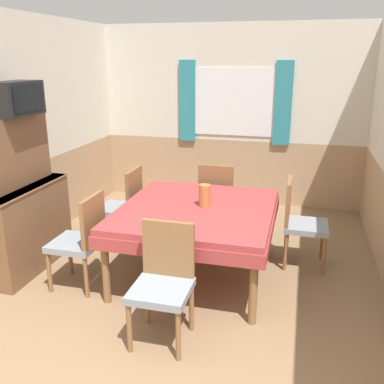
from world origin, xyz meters
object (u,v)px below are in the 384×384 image
object	(u,v)px
dining_table	(197,216)
chair_head_near	(164,279)
tv	(16,99)
vase	(205,195)
sideboard	(20,207)
chair_left_far	(124,204)
chair_head_window	(217,197)
chair_left_near	(82,238)
chair_right_far	(300,220)

from	to	relation	value
dining_table	chair_head_near	distance (m)	1.06
tv	vase	xyz separation A→B (m)	(1.81, 0.26, -0.91)
sideboard	tv	size ratio (longest dim) A/B	2.86
chair_left_far	sideboard	world-z (taller)	sideboard
chair_head_near	dining_table	bearing A→B (deg)	-90.00
dining_table	chair_head_near	size ratio (longest dim) A/B	1.75
chair_head_window	sideboard	size ratio (longest dim) A/B	0.58
chair_head_window	chair_left_far	distance (m)	1.13
chair_left_far	dining_table	bearing A→B (deg)	-117.00
chair_head_near	chair_left_near	world-z (taller)	same
chair_left_near	sideboard	bearing A→B (deg)	75.38
dining_table	tv	xyz separation A→B (m)	(-1.74, -0.21, 1.12)
chair_right_far	vase	distance (m)	1.08
chair_head_window	vase	xyz separation A→B (m)	(0.07, -1.00, 0.34)
tv	dining_table	bearing A→B (deg)	7.02
chair_head_window	chair_left_near	bearing A→B (deg)	-122.48
dining_table	chair_left_far	bearing A→B (deg)	153.00
chair_head_near	sideboard	distance (m)	1.95
chair_head_window	chair_head_near	distance (m)	2.10
chair_left_far	chair_left_near	size ratio (longest dim) A/B	1.00
chair_left_near	chair_right_far	size ratio (longest dim) A/B	1.00
sideboard	dining_table	bearing A→B (deg)	9.33
chair_left_near	chair_right_far	xyz separation A→B (m)	(1.98, 1.01, 0.00)
vase	chair_left_far	bearing A→B (deg)	156.62
dining_table	chair_head_near	xyz separation A→B (m)	(0.00, -1.05, -0.13)
chair_head_window	sideboard	xyz separation A→B (m)	(-1.79, -1.34, 0.17)
chair_head_window	vase	size ratio (longest dim) A/B	4.23
vase	chair_head_window	bearing A→B (deg)	93.83
sideboard	vase	xyz separation A→B (m)	(1.86, 0.34, 0.17)
chair_left_near	tv	size ratio (longest dim) A/B	1.67
chair_head_window	chair_head_near	size ratio (longest dim) A/B	1.00
chair_head_window	chair_right_far	bearing A→B (deg)	-28.89
chair_head_window	chair_left_near	distance (m)	1.84
chair_left_far	chair_left_near	world-z (taller)	same
chair_right_far	dining_table	bearing A→B (deg)	-63.00
chair_left_far	chair_head_near	bearing A→B (deg)	-147.52
sideboard	chair_left_far	bearing A→B (deg)	44.84
chair_left_near	dining_table	bearing A→B (deg)	-63.00
dining_table	chair_right_far	bearing A→B (deg)	27.00
chair_right_far	tv	distance (m)	3.09
chair_head_window	chair_left_far	xyz separation A→B (m)	(-0.99, -0.55, 0.00)
vase	sideboard	bearing A→B (deg)	-169.58
chair_left_far	chair_head_window	bearing A→B (deg)	-61.11
chair_head_near	vase	bearing A→B (deg)	-93.50
chair_head_window	chair_head_near	xyz separation A→B (m)	(0.00, -2.10, 0.00)
chair_head_window	vase	world-z (taller)	vase
chair_head_window	tv	distance (m)	2.49
chair_left_near	chair_right_far	distance (m)	2.22
chair_head_window	dining_table	bearing A→B (deg)	-90.00
chair_head_near	chair_left_near	bearing A→B (deg)	-28.89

